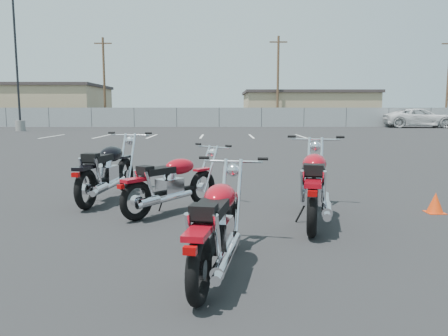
{
  "coord_description": "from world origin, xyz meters",
  "views": [
    {
      "loc": [
        0.15,
        -6.33,
        1.57
      ],
      "look_at": [
        0.2,
        0.6,
        0.65
      ],
      "focal_mm": 35.0,
      "sensor_mm": 36.0,
      "label": 1
    }
  ],
  "objects_px": {
    "motorcycle_second_black": "(107,171)",
    "motorcycle_rear_red": "(217,226)",
    "motorcycle_third_red": "(314,185)",
    "motorcycle_front_red": "(172,183)",
    "white_van": "(420,113)"
  },
  "relations": [
    {
      "from": "motorcycle_second_black",
      "to": "motorcycle_rear_red",
      "type": "xyz_separation_m",
      "value": [
        1.95,
        -3.51,
        -0.05
      ]
    },
    {
      "from": "motorcycle_second_black",
      "to": "motorcycle_third_red",
      "type": "relative_size",
      "value": 0.99
    },
    {
      "from": "motorcycle_front_red",
      "to": "motorcycle_rear_red",
      "type": "height_order",
      "value": "motorcycle_rear_red"
    },
    {
      "from": "white_van",
      "to": "motorcycle_front_red",
      "type": "bearing_deg",
      "value": 157.12
    },
    {
      "from": "motorcycle_third_red",
      "to": "motorcycle_front_red",
      "type": "bearing_deg",
      "value": 164.08
    },
    {
      "from": "motorcycle_third_red",
      "to": "white_van",
      "type": "height_order",
      "value": "white_van"
    },
    {
      "from": "motorcycle_rear_red",
      "to": "white_van",
      "type": "height_order",
      "value": "white_van"
    },
    {
      "from": "motorcycle_second_black",
      "to": "motorcycle_rear_red",
      "type": "bearing_deg",
      "value": -60.89
    },
    {
      "from": "motorcycle_front_red",
      "to": "white_van",
      "type": "height_order",
      "value": "white_van"
    },
    {
      "from": "motorcycle_second_black",
      "to": "motorcycle_rear_red",
      "type": "distance_m",
      "value": 4.02
    },
    {
      "from": "motorcycle_third_red",
      "to": "motorcycle_rear_red",
      "type": "distance_m",
      "value": 2.39
    },
    {
      "from": "white_van",
      "to": "motorcycle_second_black",
      "type": "bearing_deg",
      "value": 154.77
    },
    {
      "from": "motorcycle_front_red",
      "to": "motorcycle_third_red",
      "type": "relative_size",
      "value": 0.77
    },
    {
      "from": "motorcycle_front_red",
      "to": "white_van",
      "type": "distance_m",
      "value": 37.83
    },
    {
      "from": "motorcycle_second_black",
      "to": "white_van",
      "type": "xyz_separation_m",
      "value": [
        20.0,
        31.89,
        0.83
      ]
    }
  ]
}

